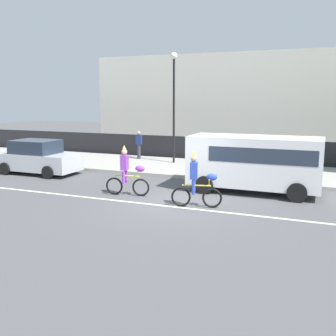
# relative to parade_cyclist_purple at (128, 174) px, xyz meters

# --- Properties ---
(ground_plane) EXTENTS (80.00, 80.00, 0.00)m
(ground_plane) POSITION_rel_parade_cyclist_purple_xyz_m (2.14, -0.35, -0.84)
(ground_plane) COLOR #4C4C4F
(road_centre_line) EXTENTS (36.00, 0.14, 0.01)m
(road_centre_line) POSITION_rel_parade_cyclist_purple_xyz_m (2.14, -0.85, -0.84)
(road_centre_line) COLOR beige
(road_centre_line) RESTS_ON ground
(sidewalk_curb) EXTENTS (60.00, 5.00, 0.15)m
(sidewalk_curb) POSITION_rel_parade_cyclist_purple_xyz_m (2.14, 6.15, -0.77)
(sidewalk_curb) COLOR #9E9B93
(sidewalk_curb) RESTS_ON ground
(fence_line) EXTENTS (40.00, 0.08, 1.40)m
(fence_line) POSITION_rel_parade_cyclist_purple_xyz_m (2.14, 9.05, -0.14)
(fence_line) COLOR black
(fence_line) RESTS_ON ground
(building_backdrop) EXTENTS (28.00, 8.00, 6.68)m
(building_backdrop) POSITION_rel_parade_cyclist_purple_xyz_m (4.42, 17.65, 2.50)
(building_backdrop) COLOR beige
(building_backdrop) RESTS_ON ground
(parade_cyclist_purple) EXTENTS (1.71, 0.53, 1.92)m
(parade_cyclist_purple) POSITION_rel_parade_cyclist_purple_xyz_m (0.00, 0.00, 0.00)
(parade_cyclist_purple) COLOR black
(parade_cyclist_purple) RESTS_ON ground
(parade_cyclist_cobalt) EXTENTS (1.69, 0.59, 1.92)m
(parade_cyclist_cobalt) POSITION_rel_parade_cyclist_purple_xyz_m (2.93, -0.58, 0.00)
(parade_cyclist_cobalt) COLOR black
(parade_cyclist_cobalt) RESTS_ON ground
(parked_van_white) EXTENTS (5.00, 2.22, 2.18)m
(parked_van_white) POSITION_rel_parade_cyclist_purple_xyz_m (4.38, 2.35, 0.44)
(parked_van_white) COLOR white
(parked_van_white) RESTS_ON ground
(parked_car_silver) EXTENTS (4.10, 1.92, 1.64)m
(parked_car_silver) POSITION_rel_parade_cyclist_purple_xyz_m (-6.13, 2.25, -0.06)
(parked_car_silver) COLOR #B7BABF
(parked_car_silver) RESTS_ON ground
(street_lamp_post) EXTENTS (0.36, 0.36, 5.86)m
(street_lamp_post) POSITION_rel_parade_cyclist_purple_xyz_m (-0.86, 7.01, 3.15)
(street_lamp_post) COLOR black
(street_lamp_post) RESTS_ON sidewalk_curb
(pedestrian_onlooker) EXTENTS (0.32, 0.20, 1.62)m
(pedestrian_onlooker) POSITION_rel_parade_cyclist_purple_xyz_m (-3.24, 7.52, 0.17)
(pedestrian_onlooker) COLOR #33333D
(pedestrian_onlooker) RESTS_ON sidewalk_curb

